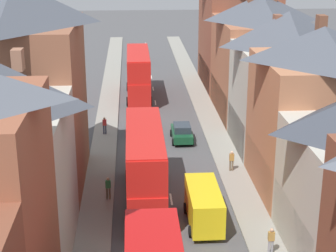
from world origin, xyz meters
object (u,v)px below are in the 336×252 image
Objects in this scene: car_parked_left_a at (136,58)px; delivery_van at (204,205)px; double_decker_bus_lead at (145,165)px; pedestrian_far_right at (105,125)px; car_near_silver at (182,132)px; pedestrian_mid_left at (271,240)px; car_mid_black at (141,124)px; double_decker_bus_mid_street at (138,74)px; pedestrian_far_left at (232,160)px; pedestrian_mid_right at (108,187)px.

delivery_van is (3.60, -48.20, 0.53)m from car_parked_left_a.
double_decker_bus_lead is 14.50m from pedestrian_far_right.
car_near_silver is 15.37m from delivery_van.
double_decker_bus_lead is 6.71× the size of pedestrian_mid_left.
delivery_van is (3.60, -17.90, 0.54)m from car_mid_black.
double_decker_bus_mid_street is at bearing 104.22° from car_near_silver.
car_near_silver is at bearing 99.83° from pedestrian_mid_left.
double_decker_bus_lead is 8.51m from pedestrian_far_left.
double_decker_bus_lead is at bearing 137.87° from delivery_van.
car_mid_black is 18.27m from delivery_van.
pedestrian_far_left is at bearing -55.37° from car_mid_black.
pedestrian_far_right is at bearing 164.61° from car_near_silver.
car_near_silver is 2.41× the size of pedestrian_mid_right.
pedestrian_far_right is at bearing -105.06° from double_decker_bus_mid_street.
pedestrian_mid_left and pedestrian_mid_right have the same top height.
pedestrian_mid_right is 1.00× the size of pedestrian_far_right.
car_mid_black is 3.40m from pedestrian_far_right.
pedestrian_mid_right is 1.00× the size of pedestrian_far_left.
delivery_van is 7.18m from pedestrian_mid_right.
pedestrian_far_left reaches higher than car_near_silver.
pedestrian_far_left and pedestrian_far_right have the same top height.
double_decker_bus_lead reaches higher than delivery_van.
delivery_van reaches higher than pedestrian_mid_right.
double_decker_bus_lead is 2.78× the size of car_near_silver.
car_mid_black is (-3.60, 2.54, 0.00)m from car_near_silver.
car_parked_left_a is 2.42× the size of pedestrian_mid_right.
pedestrian_far_right is at bearing -96.14° from car_parked_left_a.
delivery_van is at bearing -78.63° from car_mid_black.
car_parked_left_a is 30.30m from car_mid_black.
pedestrian_far_right is at bearing 115.81° from pedestrian_mid_left.
car_parked_left_a is (-3.60, 32.84, 0.01)m from car_near_silver.
pedestrian_mid_left is 23.61m from pedestrian_far_right.
delivery_van reaches higher than pedestrian_far_right.
delivery_van is 3.23× the size of pedestrian_mid_left.
pedestrian_mid_right reaches higher than car_parked_left_a.
car_mid_black is 2.85× the size of pedestrian_mid_left.
pedestrian_mid_right reaches higher than car_mid_black.
pedestrian_mid_left reaches higher than car_parked_left_a.
car_parked_left_a is at bearing 97.59° from pedestrian_mid_left.
pedestrian_mid_left is (6.96, -33.59, -1.78)m from double_decker_bus_mid_street.
pedestrian_mid_right is at bearing -95.58° from double_decker_bus_mid_street.
car_near_silver is at bearing 113.66° from pedestrian_far_left.
pedestrian_mid_right is (-9.49, 7.69, 0.00)m from pedestrian_mid_left.
pedestrian_mid_right and pedestrian_far_right have the same top height.
car_near_silver is at bearing -35.22° from car_mid_black.
double_decker_bus_lead reaches higher than pedestrian_mid_right.
pedestrian_mid_right and pedestrian_far_left have the same top height.
pedestrian_mid_right is at bearing -117.78° from car_near_silver.
double_decker_bus_mid_street is at bearing 74.94° from pedestrian_far_right.
car_mid_black is at bearing 107.62° from pedestrian_mid_left.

